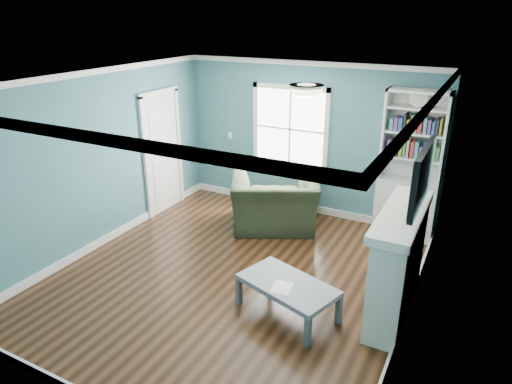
% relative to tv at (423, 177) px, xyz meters
% --- Properties ---
extents(floor, '(5.00, 5.00, 0.00)m').
position_rel_tv_xyz_m(floor, '(-2.20, -0.20, -1.72)').
color(floor, black).
rests_on(floor, ground).
extents(room_walls, '(5.00, 5.00, 5.00)m').
position_rel_tv_xyz_m(room_walls, '(-2.20, -0.20, -0.14)').
color(room_walls, '#3D7276').
rests_on(room_walls, ground).
extents(trim, '(4.50, 5.00, 2.60)m').
position_rel_tv_xyz_m(trim, '(-2.20, -0.20, -0.49)').
color(trim, white).
rests_on(trim, ground).
extents(window, '(1.40, 0.06, 1.50)m').
position_rel_tv_xyz_m(window, '(-2.50, 2.29, -0.27)').
color(window, white).
rests_on(window, room_walls).
extents(bookshelf, '(0.90, 0.35, 2.31)m').
position_rel_tv_xyz_m(bookshelf, '(-0.43, 2.10, -0.80)').
color(bookshelf, silver).
rests_on(bookshelf, ground).
extents(fireplace, '(0.44, 1.58, 1.30)m').
position_rel_tv_xyz_m(fireplace, '(-0.12, 0.00, -1.09)').
color(fireplace, black).
rests_on(fireplace, ground).
extents(tv, '(0.06, 1.10, 0.65)m').
position_rel_tv_xyz_m(tv, '(0.00, 0.00, 0.00)').
color(tv, black).
rests_on(tv, fireplace).
extents(door, '(0.12, 0.98, 2.17)m').
position_rel_tv_xyz_m(door, '(-4.42, 1.20, -0.65)').
color(door, silver).
rests_on(door, ground).
extents(ceiling_fixture, '(0.38, 0.38, 0.15)m').
position_rel_tv_xyz_m(ceiling_fixture, '(-1.30, -0.10, 0.82)').
color(ceiling_fixture, white).
rests_on(ceiling_fixture, room_walls).
extents(light_switch, '(0.08, 0.01, 0.12)m').
position_rel_tv_xyz_m(light_switch, '(-3.70, 2.28, -0.52)').
color(light_switch, white).
rests_on(light_switch, room_walls).
extents(recliner, '(1.61, 1.40, 1.19)m').
position_rel_tv_xyz_m(recliner, '(-2.36, 1.40, -1.13)').
color(recliner, black).
rests_on(recliner, ground).
extents(coffee_table, '(1.27, 0.93, 0.41)m').
position_rel_tv_xyz_m(coffee_table, '(-1.23, -0.62, -1.37)').
color(coffee_table, '#454B53').
rests_on(coffee_table, ground).
extents(paper_sheet, '(0.25, 0.30, 0.00)m').
position_rel_tv_xyz_m(paper_sheet, '(-1.25, -0.74, -1.31)').
color(paper_sheet, white).
rests_on(paper_sheet, coffee_table).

